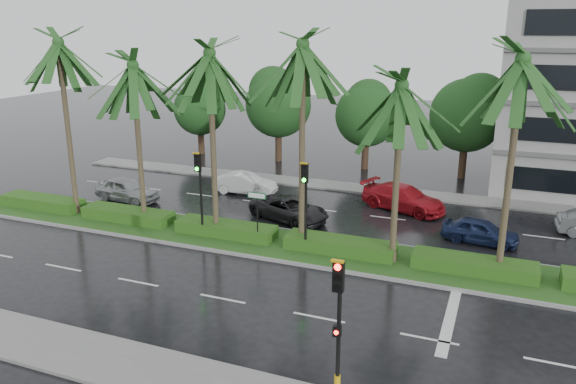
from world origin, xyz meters
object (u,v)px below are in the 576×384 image
at_px(signal_near, 338,324).
at_px(car_blue, 480,231).
at_px(car_darkgrey, 289,209).
at_px(street_sign, 257,205).
at_px(car_white, 245,183).
at_px(signal_median_left, 199,182).
at_px(car_silver, 127,190).
at_px(car_red, 403,198).

bearing_deg(signal_near, car_blue, 78.21).
relative_size(car_darkgrey, car_blue, 1.27).
bearing_deg(street_sign, car_darkgrey, 90.00).
distance_m(car_white, car_blue, 14.88).
height_order(signal_median_left, car_blue, signal_median_left).
xyz_separation_m(car_silver, car_white, (6.00, 4.11, -0.06)).
bearing_deg(car_silver, car_darkgrey, -79.98).
bearing_deg(car_silver, car_blue, -80.16).
relative_size(signal_near, car_blue, 1.19).
bearing_deg(signal_median_left, signal_near, -44.09).
distance_m(signal_near, car_white, 21.22).
height_order(car_silver, car_red, car_red).
height_order(car_red, car_blue, car_red).
height_order(street_sign, car_blue, street_sign).
bearing_deg(car_red, car_white, 113.11).
bearing_deg(car_blue, car_red, 57.33).
bearing_deg(signal_near, car_white, 122.96).
xyz_separation_m(signal_near, car_silver, (-17.50, 13.63, -1.78)).
bearing_deg(car_white, signal_near, -150.22).
height_order(car_white, car_red, car_red).
distance_m(signal_near, car_blue, 14.81).
relative_size(signal_median_left, street_sign, 1.68).
xyz_separation_m(signal_median_left, car_white, (-1.50, 8.05, -2.34)).
xyz_separation_m(street_sign, car_silver, (-10.50, 3.76, -1.40)).
bearing_deg(signal_near, signal_median_left, 135.91).
relative_size(signal_median_left, car_white, 1.08).
bearing_deg(car_red, car_blue, -109.48).
xyz_separation_m(signal_median_left, car_red, (8.50, 8.48, -2.27)).
bearing_deg(car_darkgrey, car_red, -33.53).
height_order(street_sign, car_white, street_sign).
distance_m(street_sign, car_darkgrey, 4.43).
height_order(signal_near, signal_median_left, signal_median_left).
height_order(signal_median_left, car_red, signal_median_left).
relative_size(signal_near, car_red, 0.86).
bearing_deg(signal_near, car_darkgrey, 116.49).
height_order(car_silver, car_white, car_silver).
bearing_deg(signal_median_left, car_blue, 19.84).
bearing_deg(signal_median_left, car_silver, 152.26).
xyz_separation_m(car_silver, car_darkgrey, (10.50, 0.42, -0.07)).
bearing_deg(street_sign, signal_median_left, -176.53).
bearing_deg(car_darkgrey, signal_median_left, 165.08).
xyz_separation_m(signal_near, car_red, (-1.50, 18.17, -1.77)).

